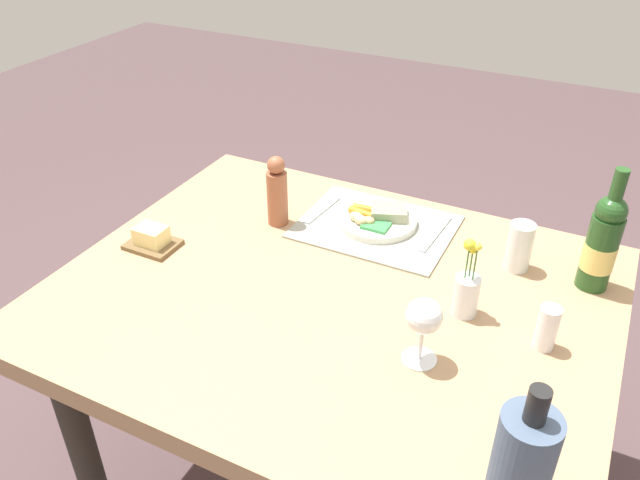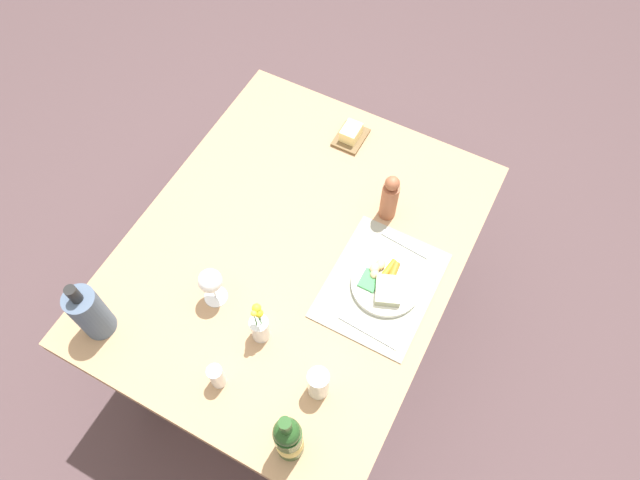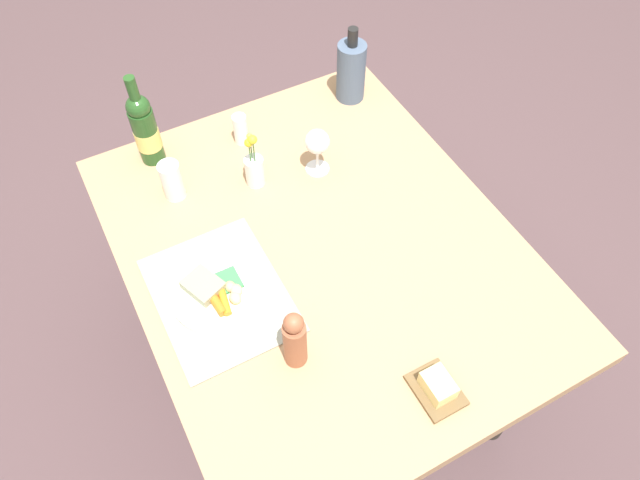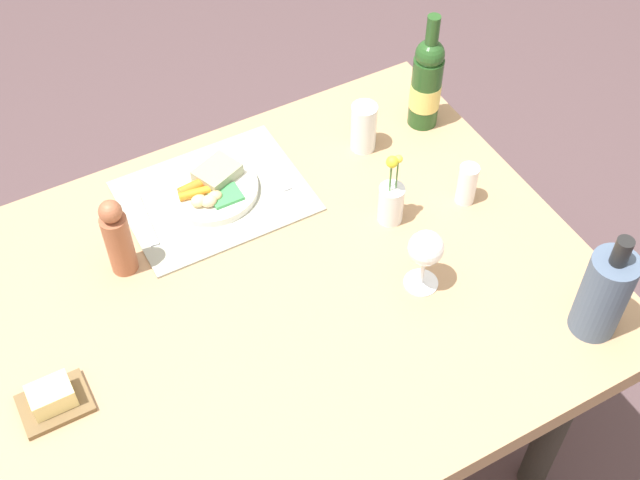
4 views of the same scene
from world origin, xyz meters
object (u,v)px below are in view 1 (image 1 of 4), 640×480
object	(u,v)px
knife	(322,210)
flower_vase	(467,290)
salt_shaker	(547,328)
water_tumbler	(519,249)
wine_glass	(424,318)
fork	(435,234)
cooler_bottle	(522,463)
pepper_mill	(277,192)
dining_table	(331,317)
butter_dish	(152,239)
wine_bottle	(602,243)
dinner_plate	(377,218)

from	to	relation	value
knife	flower_vase	distance (m)	0.55
salt_shaker	water_tumbler	xyz separation A→B (m)	(0.11, -0.26, 0.00)
flower_vase	wine_glass	xyz separation A→B (m)	(0.04, 0.19, 0.05)
knife	wine_glass	xyz separation A→B (m)	(-0.45, 0.45, 0.10)
salt_shaker	water_tumbler	distance (m)	0.29
fork	knife	bearing A→B (deg)	7.24
water_tumbler	cooler_bottle	size ratio (longest dim) A/B	0.48
pepper_mill	cooler_bottle	size ratio (longest dim) A/B	0.76
dining_table	knife	xyz separation A→B (m)	(0.18, -0.32, 0.09)
knife	butter_dish	xyz separation A→B (m)	(0.32, 0.36, 0.01)
knife	cooler_bottle	bearing A→B (deg)	139.74
water_tumbler	pepper_mill	world-z (taller)	pepper_mill
pepper_mill	cooler_bottle	world-z (taller)	cooler_bottle
flower_vase	salt_shaker	bearing A→B (deg)	169.35
butter_dish	wine_glass	distance (m)	0.77
butter_dish	water_tumbler	xyz separation A→B (m)	(-0.87, -0.33, 0.03)
dining_table	wine_glass	distance (m)	0.35
butter_dish	salt_shaker	bearing A→B (deg)	-176.21
flower_vase	water_tumbler	distance (m)	0.24
butter_dish	water_tumbler	world-z (taller)	water_tumbler
dining_table	knife	distance (m)	0.38
salt_shaker	cooler_bottle	world-z (taller)	cooler_bottle
flower_vase	pepper_mill	xyz separation A→B (m)	(0.57, -0.15, 0.03)
dining_table	wine_bottle	xyz separation A→B (m)	(-0.55, -0.30, 0.21)
salt_shaker	water_tumbler	world-z (taller)	water_tumbler
wine_glass	cooler_bottle	xyz separation A→B (m)	(-0.24, 0.26, -0.00)
flower_vase	salt_shaker	world-z (taller)	flower_vase
flower_vase	salt_shaker	size ratio (longest dim) A/B	1.91
dining_table	wine_bottle	bearing A→B (deg)	-151.55
wine_glass	wine_bottle	distance (m)	0.51
butter_dish	water_tumbler	distance (m)	0.93
fork	knife	xyz separation A→B (m)	(0.33, 0.02, 0.00)
flower_vase	water_tumbler	bearing A→B (deg)	-106.20
knife	wine_bottle	world-z (taller)	wine_bottle
fork	water_tumbler	world-z (taller)	water_tumbler
flower_vase	cooler_bottle	size ratio (longest dim) A/B	0.75
pepper_mill	flower_vase	bearing A→B (deg)	164.89
knife	water_tumbler	world-z (taller)	water_tumbler
dinner_plate	cooler_bottle	world-z (taller)	cooler_bottle
water_tumbler	wine_bottle	size ratio (longest dim) A/B	0.41
water_tumbler	dinner_plate	bearing A→B (deg)	-4.85
dining_table	fork	size ratio (longest dim) A/B	6.49
flower_vase	dining_table	bearing A→B (deg)	10.90
wine_glass	flower_vase	bearing A→B (deg)	-101.73
fork	cooler_bottle	distance (m)	0.82
dining_table	wine_bottle	world-z (taller)	wine_bottle
fork	wine_bottle	bearing A→B (deg)	177.20
flower_vase	wine_glass	distance (m)	0.20
fork	cooler_bottle	xyz separation A→B (m)	(-0.36, 0.73, 0.10)
dining_table	butter_dish	bearing A→B (deg)	4.66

